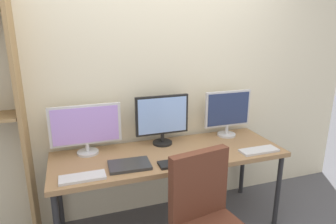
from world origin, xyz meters
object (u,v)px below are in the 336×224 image
at_px(monitor_right, 228,112).
at_px(keyboard_left, 83,177).
at_px(desk, 170,158).
at_px(mouse_right_side, 220,150).
at_px(laptop_closed, 130,165).
at_px(monitor_left, 86,127).
at_px(monitor_center, 162,118).
at_px(keyboard_center, 179,163).
at_px(mouse_left_side, 205,154).
at_px(keyboard_right, 259,150).

xyz_separation_m(monitor_right, keyboard_left, (-1.41, -0.44, -0.24)).
distance_m(desk, mouse_right_side, 0.44).
bearing_deg(keyboard_left, laptop_closed, 12.92).
bearing_deg(mouse_right_side, monitor_left, 162.42).
distance_m(monitor_center, keyboard_center, 0.50).
xyz_separation_m(keyboard_center, mouse_right_side, (0.42, 0.10, 0.01)).
relative_size(desk, monitor_center, 4.03).
xyz_separation_m(mouse_right_side, laptop_closed, (-0.80, -0.02, -0.00)).
bearing_deg(monitor_right, monitor_left, 180.00).
bearing_deg(monitor_center, mouse_left_side, -54.75).
xyz_separation_m(monitor_center, keyboard_center, (0.00, -0.44, -0.24)).
distance_m(monitor_right, mouse_right_side, 0.49).
height_order(monitor_center, keyboard_right, monitor_center).
distance_m(keyboard_center, mouse_left_side, 0.27).
distance_m(desk, laptop_closed, 0.42).
relative_size(monitor_left, mouse_left_side, 6.10).
height_order(monitor_left, keyboard_center, monitor_left).
relative_size(mouse_left_side, mouse_right_side, 1.00).
bearing_deg(monitor_right, desk, -162.41).
height_order(monitor_left, mouse_left_side, monitor_left).
xyz_separation_m(monitor_center, keyboard_right, (0.74, -0.44, -0.24)).
bearing_deg(keyboard_center, desk, 90.00).
xyz_separation_m(keyboard_right, mouse_left_side, (-0.48, 0.07, 0.01)).
xyz_separation_m(monitor_left, mouse_right_side, (1.09, -0.34, -0.22)).
distance_m(monitor_right, keyboard_center, 0.84).
bearing_deg(mouse_left_side, desk, 148.87).
height_order(keyboard_center, mouse_right_side, mouse_right_side).
bearing_deg(desk, monitor_left, 162.41).
distance_m(monitor_right, laptop_closed, 1.14).
bearing_deg(keyboard_left, monitor_left, 81.01).
height_order(monitor_left, keyboard_left, monitor_left).
relative_size(monitor_center, keyboard_left, 1.51).
bearing_deg(keyboard_right, laptop_closed, 175.83).
distance_m(desk, monitor_right, 0.76).
distance_m(keyboard_right, mouse_left_side, 0.48).
xyz_separation_m(monitor_right, mouse_right_side, (-0.25, -0.34, -0.23)).
relative_size(monitor_right, mouse_left_side, 4.95).
bearing_deg(mouse_right_side, monitor_right, 53.70).
bearing_deg(keyboard_center, keyboard_left, 180.00).
bearing_deg(laptop_closed, keyboard_right, -1.27).
distance_m(keyboard_left, keyboard_center, 0.74).
relative_size(monitor_right, keyboard_left, 1.46).
bearing_deg(monitor_left, mouse_right_side, -17.58).
distance_m(monitor_left, keyboard_left, 0.50).
bearing_deg(keyboard_center, mouse_right_side, 13.23).
bearing_deg(monitor_right, keyboard_right, -81.01).
distance_m(monitor_right, keyboard_left, 1.50).
bearing_deg(keyboard_right, monitor_center, 149.13).
bearing_deg(desk, keyboard_right, -17.27).
bearing_deg(keyboard_right, mouse_left_side, 171.45).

